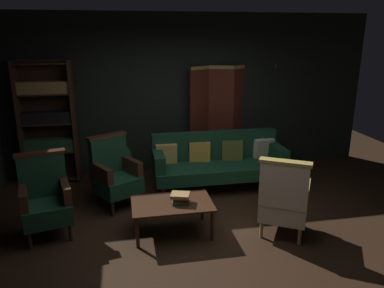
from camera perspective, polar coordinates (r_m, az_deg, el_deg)
ground_plane at (r=4.85m, az=1.82°, el=-13.53°), size 10.00×10.00×0.00m
back_wall at (r=6.69m, az=-2.68°, el=7.69°), size 7.20×0.10×2.80m
folding_screen at (r=7.00m, az=7.59°, el=4.52°), size 2.08×0.50×1.90m
bookshelf at (r=6.55m, az=-21.29°, el=3.38°), size 0.90×0.32×2.05m
velvet_couch at (r=6.08m, az=3.94°, el=-2.45°), size 2.12×0.78×0.88m
coffee_table at (r=4.69m, az=-3.09°, el=-9.50°), size 1.00×0.64×0.42m
armchair_gilt_accent at (r=4.73m, az=14.00°, el=-8.20°), size 0.79×0.79×1.04m
armchair_wing_left at (r=5.51m, az=-11.82°, el=-4.44°), size 0.79×0.79×1.04m
armchair_wing_right at (r=4.97m, az=-21.67°, el=-7.71°), size 0.70×0.70×1.04m
potted_plant at (r=6.23m, az=-11.24°, el=-2.64°), size 0.44×0.44×0.73m
book_green_cloth at (r=4.65m, az=-1.83°, el=-8.82°), size 0.22×0.20×0.04m
book_red_leather at (r=4.63m, az=-1.83°, el=-8.37°), size 0.20×0.16×0.04m
book_tan_leather at (r=4.62m, az=-1.84°, el=-7.90°), size 0.27×0.25×0.04m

